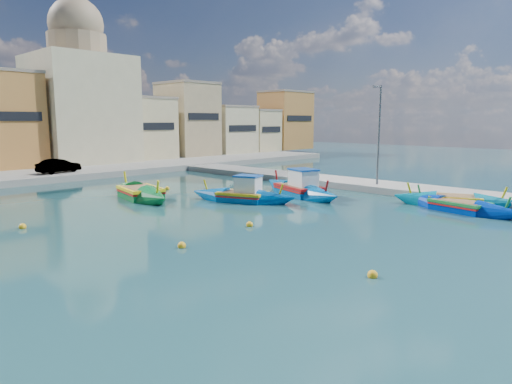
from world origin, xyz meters
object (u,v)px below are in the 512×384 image
church_block (80,94)px  luzzu_blue_south (459,207)px  luzzu_turquoise_cabin (299,190)px  luzzu_blue_cabin (243,197)px  luzzu_green (141,194)px  luzzu_cyan_south (454,202)px  quay_street_lamp (379,134)px

church_block → luzzu_blue_south: bearing=-85.1°
church_block → luzzu_turquoise_cabin: (1.52, -31.11, -8.04)m
luzzu_turquoise_cabin → church_block: bearing=92.8°
luzzu_blue_cabin → luzzu_green: size_ratio=0.88×
luzzu_cyan_south → luzzu_green: bearing=125.9°
church_block → luzzu_green: church_block is taller
luzzu_turquoise_cabin → luzzu_cyan_south: (3.48, -9.79, -0.11)m
church_block → luzzu_turquoise_cabin: church_block is taller
quay_street_lamp → luzzu_blue_cabin: size_ratio=1.01×
luzzu_blue_cabin → church_block: bearing=83.9°
church_block → luzzu_blue_cabin: bearing=-96.1°
luzzu_cyan_south → church_block: bearing=97.0°
church_block → luzzu_green: (-7.27, -23.96, -8.11)m
luzzu_blue_cabin → luzzu_cyan_south: bearing=-52.9°
luzzu_green → luzzu_blue_cabin: bearing=-56.3°
luzzu_green → luzzu_turquoise_cabin: bearing=-39.1°
luzzu_blue_cabin → luzzu_green: luzzu_blue_cabin is taller
luzzu_blue_south → church_block: bearing=94.9°
church_block → luzzu_blue_south: (3.56, -41.74, -8.17)m
luzzu_turquoise_cabin → luzzu_blue_cabin: 4.85m
luzzu_turquoise_cabin → luzzu_cyan_south: luzzu_turquoise_cabin is taller
luzzu_blue_south → luzzu_blue_cabin: bearing=120.1°
luzzu_blue_cabin → luzzu_blue_south: size_ratio=0.98×
quay_street_lamp → luzzu_cyan_south: (-2.44, -6.91, -4.08)m
luzzu_blue_cabin → quay_street_lamp: bearing=-20.3°
luzzu_blue_cabin → luzzu_green: 7.31m
church_block → quay_street_lamp: size_ratio=2.39×
luzzu_blue_cabin → luzzu_cyan_south: (8.22, -10.86, -0.08)m
church_block → luzzu_cyan_south: size_ratio=2.42×
quay_street_lamp → luzzu_blue_south: bearing=-116.6°
luzzu_blue_south → luzzu_cyan_south: (1.44, 0.83, 0.02)m
luzzu_blue_cabin → luzzu_turquoise_cabin: bearing=-12.7°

